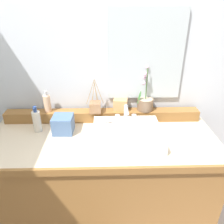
{
  "coord_description": "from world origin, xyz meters",
  "views": [
    {
      "loc": [
        0.03,
        -1.19,
        1.66
      ],
      "look_at": [
        0.06,
        -0.01,
        1.06
      ],
      "focal_mm": 35.42,
      "sensor_mm": 36.0,
      "label": 1
    }
  ],
  "objects_px": {
    "lotion_bottle": "(37,121)",
    "potted_plant": "(145,102)",
    "tissue_box": "(63,124)",
    "reed_diffuser": "(95,107)",
    "trinket_box": "(120,104)",
    "sink_basin": "(127,135)",
    "soap_dispenser": "(47,103)",
    "soap_bar": "(108,120)"
  },
  "relations": [
    {
      "from": "trinket_box",
      "to": "soap_dispenser",
      "type": "bearing_deg",
      "value": -171.5
    },
    {
      "from": "lotion_bottle",
      "to": "tissue_box",
      "type": "xyz_separation_m",
      "value": [
        0.18,
        -0.02,
        -0.02
      ]
    },
    {
      "from": "potted_plant",
      "to": "soap_dispenser",
      "type": "bearing_deg",
      "value": -179.36
    },
    {
      "from": "tissue_box",
      "to": "potted_plant",
      "type": "bearing_deg",
      "value": 16.2
    },
    {
      "from": "soap_bar",
      "to": "potted_plant",
      "type": "xyz_separation_m",
      "value": [
        0.27,
        0.17,
        0.06
      ]
    },
    {
      "from": "soap_dispenser",
      "to": "lotion_bottle",
      "type": "xyz_separation_m",
      "value": [
        -0.04,
        -0.14,
        -0.07
      ]
    },
    {
      "from": "potted_plant",
      "to": "trinket_box",
      "type": "xyz_separation_m",
      "value": [
        -0.18,
        0.01,
        -0.02
      ]
    },
    {
      "from": "sink_basin",
      "to": "tissue_box",
      "type": "xyz_separation_m",
      "value": [
        -0.42,
        0.11,
        0.02
      ]
    },
    {
      "from": "potted_plant",
      "to": "reed_diffuser",
      "type": "distance_m",
      "value": 0.36
    },
    {
      "from": "soap_bar",
      "to": "lotion_bottle",
      "type": "height_order",
      "value": "lotion_bottle"
    },
    {
      "from": "sink_basin",
      "to": "soap_dispenser",
      "type": "distance_m",
      "value": 0.62
    },
    {
      "from": "reed_diffuser",
      "to": "soap_bar",
      "type": "bearing_deg",
      "value": -57.66
    },
    {
      "from": "reed_diffuser",
      "to": "sink_basin",
      "type": "bearing_deg",
      "value": -50.4
    },
    {
      "from": "sink_basin",
      "to": "trinket_box",
      "type": "bearing_deg",
      "value": 95.3
    },
    {
      "from": "soap_dispenser",
      "to": "lotion_bottle",
      "type": "distance_m",
      "value": 0.16
    },
    {
      "from": "lotion_bottle",
      "to": "reed_diffuser",
      "type": "bearing_deg",
      "value": 17.32
    },
    {
      "from": "trinket_box",
      "to": "tissue_box",
      "type": "xyz_separation_m",
      "value": [
        -0.39,
        -0.17,
        -0.06
      ]
    },
    {
      "from": "tissue_box",
      "to": "soap_dispenser",
      "type": "bearing_deg",
      "value": 129.8
    },
    {
      "from": "soap_bar",
      "to": "tissue_box",
      "type": "xyz_separation_m",
      "value": [
        -0.3,
        0.0,
        -0.03
      ]
    },
    {
      "from": "sink_basin",
      "to": "tissue_box",
      "type": "bearing_deg",
      "value": 164.94
    },
    {
      "from": "lotion_bottle",
      "to": "trinket_box",
      "type": "bearing_deg",
      "value": 15.3
    },
    {
      "from": "sink_basin",
      "to": "reed_diffuser",
      "type": "distance_m",
      "value": 0.33
    },
    {
      "from": "reed_diffuser",
      "to": "potted_plant",
      "type": "bearing_deg",
      "value": 4.21
    },
    {
      "from": "tissue_box",
      "to": "lotion_bottle",
      "type": "bearing_deg",
      "value": 174.05
    },
    {
      "from": "reed_diffuser",
      "to": "lotion_bottle",
      "type": "height_order",
      "value": "reed_diffuser"
    },
    {
      "from": "soap_dispenser",
      "to": "tissue_box",
      "type": "bearing_deg",
      "value": -50.2
    },
    {
      "from": "soap_bar",
      "to": "trinket_box",
      "type": "bearing_deg",
      "value": 62.63
    },
    {
      "from": "soap_bar",
      "to": "lotion_bottle",
      "type": "xyz_separation_m",
      "value": [
        -0.47,
        0.02,
        -0.01
      ]
    },
    {
      "from": "soap_dispenser",
      "to": "sink_basin",
      "type": "bearing_deg",
      "value": -26.18
    },
    {
      "from": "soap_bar",
      "to": "soap_dispenser",
      "type": "relative_size",
      "value": 0.44
    },
    {
      "from": "soap_dispenser",
      "to": "soap_bar",
      "type": "bearing_deg",
      "value": -20.43
    },
    {
      "from": "sink_basin",
      "to": "lotion_bottle",
      "type": "distance_m",
      "value": 0.61
    },
    {
      "from": "soap_bar",
      "to": "lotion_bottle",
      "type": "bearing_deg",
      "value": 177.42
    },
    {
      "from": "reed_diffuser",
      "to": "trinket_box",
      "type": "bearing_deg",
      "value": 10.86
    },
    {
      "from": "reed_diffuser",
      "to": "lotion_bottle",
      "type": "relative_size",
      "value": 1.34
    },
    {
      "from": "soap_bar",
      "to": "trinket_box",
      "type": "xyz_separation_m",
      "value": [
        0.09,
        0.18,
        0.03
      ]
    },
    {
      "from": "trinket_box",
      "to": "reed_diffuser",
      "type": "bearing_deg",
      "value": -162.41
    },
    {
      "from": "soap_bar",
      "to": "lotion_bottle",
      "type": "distance_m",
      "value": 0.47
    },
    {
      "from": "reed_diffuser",
      "to": "trinket_box",
      "type": "xyz_separation_m",
      "value": [
        0.18,
        0.03,
        0.0
      ]
    },
    {
      "from": "trinket_box",
      "to": "lotion_bottle",
      "type": "bearing_deg",
      "value": -157.97
    },
    {
      "from": "lotion_bottle",
      "to": "potted_plant",
      "type": "bearing_deg",
      "value": 11.15
    },
    {
      "from": "soap_bar",
      "to": "tissue_box",
      "type": "relative_size",
      "value": 0.54
    }
  ]
}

